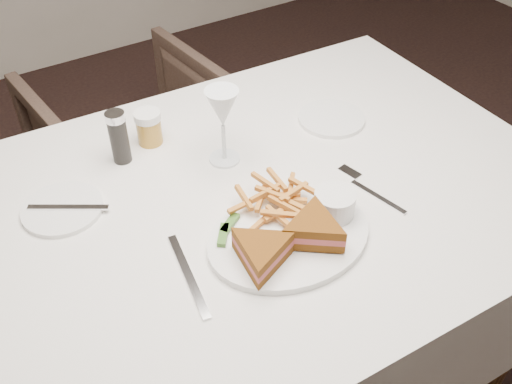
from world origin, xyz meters
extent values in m
cube|color=silver|center=(-0.36, 0.31, 0.38)|extent=(1.40, 0.97, 0.75)
imported|color=#49362D|center=(-0.27, 1.20, 0.32)|extent=(0.66, 0.63, 0.63)
ellipsoid|color=white|center=(-0.35, 0.16, 0.76)|extent=(0.33, 0.26, 0.01)
cube|color=silver|center=(-0.55, 0.18, 0.75)|extent=(0.05, 0.20, 0.00)
cylinder|color=white|center=(-0.68, 0.46, 0.76)|extent=(0.16, 0.16, 0.01)
cylinder|color=white|center=(-0.03, 0.43, 0.76)|extent=(0.16, 0.16, 0.01)
cylinder|color=black|center=(-0.51, 0.55, 0.81)|extent=(0.04, 0.04, 0.12)
cylinder|color=#AD7D29|center=(-0.43, 0.58, 0.79)|extent=(0.06, 0.06, 0.08)
cube|color=#3A6724|center=(-0.43, 0.23, 0.77)|extent=(0.06, 0.04, 0.01)
cube|color=#3A6724|center=(-0.45, 0.22, 0.77)|extent=(0.05, 0.05, 0.01)
cylinder|color=white|center=(-0.24, 0.16, 0.79)|extent=(0.08, 0.08, 0.05)
camera|label=1|loc=(-0.80, -0.44, 1.53)|focal=40.00mm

